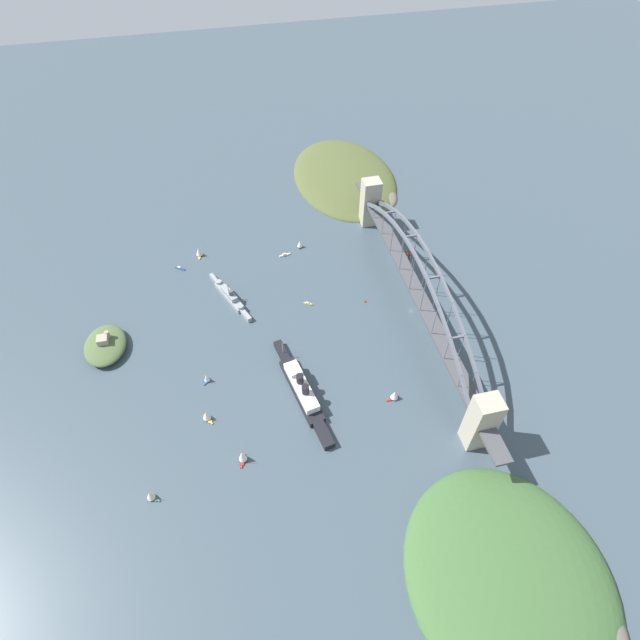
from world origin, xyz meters
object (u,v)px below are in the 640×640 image
at_px(fort_island_mid_harbor, 105,345).
at_px(small_boat_9, 207,416).
at_px(harbor_arch_bridge, 415,288).
at_px(small_boat_6, 180,268).
at_px(small_boat_1, 300,244).
at_px(small_boat_2, 199,252).
at_px(small_boat_5, 207,378).
at_px(seaplane_taxiing_near_bridge, 409,254).
at_px(channel_marker_buoy, 365,301).
at_px(small_boat_4, 285,255).
at_px(small_boat_7, 308,303).
at_px(naval_cruiser, 230,296).
at_px(small_boat_8, 395,395).
at_px(ocean_liner, 302,389).
at_px(small_boat_0, 150,495).
at_px(small_boat_3, 242,456).

xyz_separation_m(fort_island_mid_harbor, small_boat_9, (-81.39, -72.08, -0.34)).
relative_size(harbor_arch_bridge, small_boat_6, 35.02).
distance_m(small_boat_1, small_boat_2, 94.38).
bearing_deg(small_boat_5, small_boat_6, 6.28).
relative_size(seaplane_taxiing_near_bridge, channel_marker_buoy, 3.76).
distance_m(small_boat_4, channel_marker_buoy, 93.28).
bearing_deg(small_boat_5, small_boat_2, -1.87).
bearing_deg(small_boat_7, small_boat_4, 6.78).
bearing_deg(naval_cruiser, small_boat_1, -53.48).
xyz_separation_m(small_boat_4, small_boat_8, (-172.48, -48.93, 3.52)).
relative_size(small_boat_8, channel_marker_buoy, 3.65).
xyz_separation_m(ocean_liner, small_boat_2, (170.97, 62.04, -0.34)).
bearing_deg(small_boat_8, channel_marker_buoy, -4.15).
xyz_separation_m(small_boat_1, small_boat_4, (-8.83, 16.37, -3.05)).
bearing_deg(small_boat_4, harbor_arch_bridge, -135.58).
relative_size(fort_island_mid_harbor, small_boat_0, 4.92).
distance_m(small_boat_1, small_boat_6, 113.08).
relative_size(harbor_arch_bridge, seaplane_taxiing_near_bridge, 29.92).
bearing_deg(small_boat_1, seaplane_taxiing_near_bridge, -110.13).
bearing_deg(small_boat_2, small_boat_1, -95.73).
height_order(harbor_arch_bridge, small_boat_2, harbor_arch_bridge).
relative_size(ocean_liner, naval_cruiser, 1.56).
xyz_separation_m(seaplane_taxiing_near_bridge, small_boat_7, (-39.29, 105.47, -1.14)).
bearing_deg(small_boat_6, naval_cruiser, -140.11).
relative_size(seaplane_taxiing_near_bridge, small_boat_0, 1.18).
height_order(small_boat_6, small_boat_9, small_boat_9).
bearing_deg(small_boat_4, small_boat_8, -164.16).
bearing_deg(seaplane_taxiing_near_bridge, small_boat_6, 81.70).
relative_size(small_boat_0, small_boat_9, 0.93).
xyz_separation_m(harbor_arch_bridge, small_boat_5, (-33.30, 173.33, -22.51)).
bearing_deg(small_boat_2, ocean_liner, -160.06).
bearing_deg(small_boat_7, small_boat_6, 56.19).
bearing_deg(fort_island_mid_harbor, harbor_arch_bridge, -93.60).
relative_size(small_boat_3, small_boat_7, 1.60).
relative_size(harbor_arch_bridge, naval_cruiser, 4.91).
bearing_deg(ocean_liner, naval_cruiser, 20.52).
distance_m(seaplane_taxiing_near_bridge, small_boat_1, 103.27).
relative_size(naval_cruiser, fort_island_mid_harbor, 1.47).
xyz_separation_m(small_boat_8, channel_marker_buoy, (97.91, -7.10, -3.29)).
distance_m(small_boat_4, small_boat_5, 150.70).
bearing_deg(small_boat_9, small_boat_1, -31.13).
xyz_separation_m(fort_island_mid_harbor, seaplane_taxiing_near_bridge, (50.61, -270.21, -2.83)).
bearing_deg(small_boat_2, small_boat_0, 168.49).
xyz_separation_m(small_boat_0, small_boat_5, (81.78, -41.36, -0.02)).
height_order(ocean_liner, small_boat_4, ocean_liner).
height_order(small_boat_3, small_boat_9, small_boat_3).
bearing_deg(small_boat_7, small_boat_3, 150.90).
bearing_deg(harbor_arch_bridge, small_boat_7, 72.07).
xyz_separation_m(naval_cruiser, small_boat_7, (-21.30, -63.76, -2.58)).
relative_size(naval_cruiser, seaplane_taxiing_near_bridge, 6.10).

